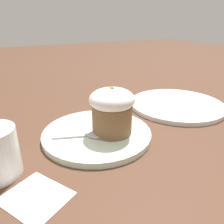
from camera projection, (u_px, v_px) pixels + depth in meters
The scene contains 6 objects.
ground_plane at pixel (97, 136), 0.50m from camera, with size 4.00×4.00×0.00m, color #513323.
dessert_plate at pixel (97, 133), 0.50m from camera, with size 0.25×0.25×0.01m.
carrot_cake at pixel (112, 110), 0.47m from camera, with size 0.10×0.10×0.11m.
spoon at pixel (92, 135), 0.48m from camera, with size 0.06×0.12×0.01m.
side_plate at pixel (176, 104), 0.67m from camera, with size 0.28×0.28×0.01m.
paper_napkin at pixel (36, 197), 0.33m from camera, with size 0.12×0.12×0.00m.
Camera 1 is at (-0.41, 0.18, 0.25)m, focal length 35.00 mm.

